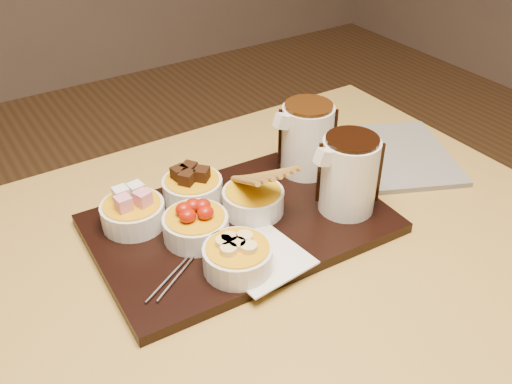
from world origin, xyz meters
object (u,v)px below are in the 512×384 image
dining_table (220,313)px  bowl_strawberries (196,227)px  serving_board (240,224)px  pitcher_milk_chocolate (307,140)px  newspaper (371,157)px  pitcher_dark_chocolate (349,176)px

dining_table → bowl_strawberries: size_ratio=12.00×
serving_board → pitcher_milk_chocolate: bearing=21.8°
serving_board → newspaper: serving_board is taller
pitcher_dark_chocolate → bowl_strawberries: bearing=167.3°
dining_table → pitcher_dark_chocolate: pitcher_dark_chocolate is taller
dining_table → pitcher_dark_chocolate: (0.24, -0.01, 0.18)m
bowl_strawberries → pitcher_milk_chocolate: pitcher_milk_chocolate is taller
dining_table → pitcher_dark_chocolate: bearing=-1.3°
pitcher_dark_chocolate → dining_table: bearing=-179.2°
bowl_strawberries → pitcher_dark_chocolate: 0.25m
dining_table → pitcher_milk_chocolate: pitcher_milk_chocolate is taller
dining_table → pitcher_milk_chocolate: (0.25, 0.12, 0.18)m
bowl_strawberries → pitcher_milk_chocolate: (0.26, 0.07, 0.04)m
pitcher_dark_chocolate → pitcher_milk_chocolate: 0.13m
dining_table → newspaper: size_ratio=3.99×
pitcher_milk_chocolate → serving_board: bearing=-158.2°
serving_board → pitcher_milk_chocolate: 0.20m
serving_board → pitcher_milk_chocolate: pitcher_milk_chocolate is taller
serving_board → pitcher_milk_chocolate: size_ratio=3.69×
dining_table → newspaper: bearing=15.1°
serving_board → bowl_strawberries: bearing=-176.4°
dining_table → pitcher_milk_chocolate: bearing=26.0°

